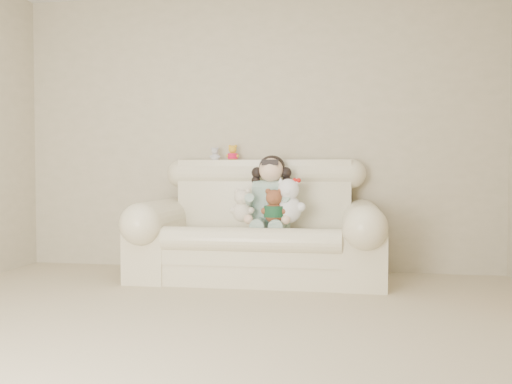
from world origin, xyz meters
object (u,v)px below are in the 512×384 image
object	(u,v)px
white_cat	(289,196)
cream_teddy	(242,202)
seated_child	(271,192)
brown_teddy	(274,203)
sofa	(258,219)

from	to	relation	value
white_cat	cream_teddy	world-z (taller)	white_cat
seated_child	brown_teddy	size ratio (longest dim) A/B	1.97
cream_teddy	brown_teddy	bearing A→B (deg)	-21.45
seated_child	cream_teddy	xyz separation A→B (m)	(-0.22, -0.18, -0.08)
seated_child	cream_teddy	distance (m)	0.30
seated_child	white_cat	size ratio (longest dim) A/B	1.48
white_cat	brown_teddy	bearing A→B (deg)	-167.16
brown_teddy	cream_teddy	size ratio (longest dim) A/B	1.01
sofa	seated_child	xyz separation A→B (m)	(0.10, 0.08, 0.23)
seated_child	sofa	bearing A→B (deg)	-138.67
cream_teddy	sofa	bearing A→B (deg)	30.95
sofa	cream_teddy	xyz separation A→B (m)	(-0.12, -0.10, 0.15)
sofa	white_cat	world-z (taller)	sofa
sofa	brown_teddy	bearing A→B (deg)	-44.43
brown_teddy	sofa	bearing A→B (deg)	129.18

